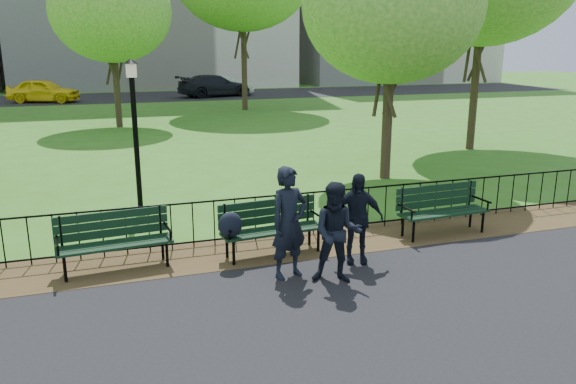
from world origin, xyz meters
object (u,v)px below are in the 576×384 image
object	(u,v)px
park_bench_left_a	(114,235)
tree_near_e	(392,6)
park_bench_main	(255,223)
tree_far_c	(111,11)
sedan_silver	(223,85)
person_right	(356,218)
lamppost	(135,132)
person_left	(289,223)
person_mid	(337,233)
sedan_dark	(215,86)
taxi	(44,91)
park_bench_right_a	(441,204)

from	to	relation	value
park_bench_left_a	tree_near_e	xyz separation A→B (m)	(7.56, 4.61, 4.09)
park_bench_main	tree_far_c	bearing A→B (deg)	89.79
tree_far_c	sedan_silver	world-z (taller)	tree_far_c
person_right	lamppost	bearing A→B (deg)	144.43
person_left	tree_far_c	bearing A→B (deg)	78.75
tree_far_c	person_mid	world-z (taller)	tree_far_c
tree_far_c	person_mid	bearing A→B (deg)	-82.51
park_bench_left_a	person_mid	xyz separation A→B (m)	(3.33, -1.70, 0.22)
lamppost	sedan_dark	bearing A→B (deg)	75.50
park_bench_left_a	taxi	size ratio (longest dim) A/B	0.42
sedan_dark	person_right	bearing A→B (deg)	158.44
park_bench_main	person_right	xyz separation A→B (m)	(1.60, -0.76, 0.15)
park_bench_main	person_mid	world-z (taller)	person_mid
lamppost	tree_far_c	world-z (taller)	tree_far_c
park_bench_right_a	taxi	xyz separation A→B (m)	(-9.74, 31.45, 0.17)
lamppost	tree_near_e	bearing A→B (deg)	11.89
sedan_silver	lamppost	bearing A→B (deg)	159.11
park_bench_left_a	person_left	xyz separation A→B (m)	(2.68, -1.25, 0.32)
park_bench_right_a	sedan_silver	size ratio (longest dim) A/B	0.42
park_bench_right_a	taxi	distance (m)	32.93
park_bench_left_a	sedan_silver	bearing A→B (deg)	69.82
person_left	sedan_dark	size ratio (longest dim) A/B	0.34
tree_near_e	person_right	bearing A→B (deg)	-122.40
tree_near_e	person_right	world-z (taller)	tree_near_e
person_right	taxi	world-z (taller)	person_right
person_left	taxi	world-z (taller)	person_left
person_mid	sedan_dark	world-z (taller)	person_mid
park_bench_right_a	taxi	bearing A→B (deg)	104.71
tree_far_c	person_left	xyz separation A→B (m)	(1.91, -19.08, -4.23)
park_bench_main	park_bench_right_a	bearing A→B (deg)	-3.65
person_left	person_right	bearing A→B (deg)	-6.84
tree_far_c	park_bench_main	bearing A→B (deg)	-84.91
sedan_silver	sedan_dark	xyz separation A→B (m)	(-0.76, -0.81, 0.04)
park_bench_right_a	taxi	world-z (taller)	taxi
sedan_silver	taxi	bearing A→B (deg)	91.88
tree_near_e	tree_far_c	distance (m)	14.86
park_bench_left_a	park_bench_right_a	world-z (taller)	park_bench_right_a
sedan_silver	tree_near_e	bearing A→B (deg)	171.92
person_mid	person_right	size ratio (longest dim) A/B	1.03
park_bench_right_a	person_mid	size ratio (longest dim) A/B	1.16
park_bench_right_a	tree_far_c	distance (m)	19.33
park_bench_right_a	sedan_dark	size ratio (longest dim) A/B	0.35
tree_far_c	sedan_silver	distance (m)	17.67
tree_near_e	person_right	xyz separation A→B (m)	(-3.57, -5.63, -3.89)
park_bench_left_a	sedan_silver	xyz separation A→B (m)	(8.89, 32.88, 0.15)
person_left	person_right	size ratio (longest dim) A/B	1.16
park_bench_main	park_bench_left_a	xyz separation A→B (m)	(-2.38, 0.26, -0.05)
park_bench_right_a	lamppost	xyz separation A→B (m)	(-5.62, 3.30, 1.25)
sedan_silver	sedan_dark	distance (m)	1.12
person_right	sedan_dark	bearing A→B (deg)	98.60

